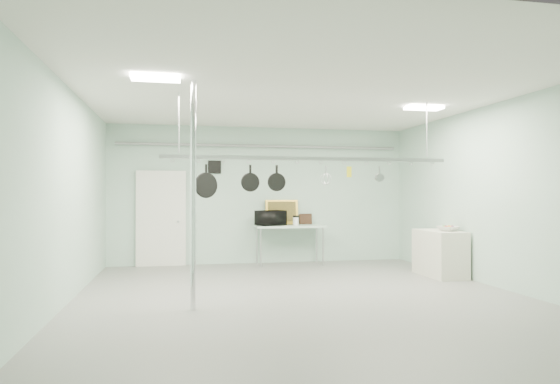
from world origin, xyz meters
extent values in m
plane|color=gray|center=(0.00, 0.00, 0.00)|extent=(8.00, 8.00, 0.00)
cube|color=silver|center=(0.00, 0.00, 3.19)|extent=(7.00, 8.00, 0.02)
cube|color=#AFD2C1|center=(0.00, 3.99, 1.60)|extent=(7.00, 0.02, 3.20)
cube|color=#AFD2C1|center=(3.49, 0.00, 1.60)|extent=(0.02, 8.00, 3.20)
cube|color=silver|center=(-2.30, 3.94, 1.05)|extent=(1.10, 0.10, 2.20)
cube|color=black|center=(-1.10, 3.97, 2.25)|extent=(0.30, 0.04, 0.30)
cylinder|color=gray|center=(0.00, 3.90, 2.75)|extent=(6.60, 0.07, 0.07)
cylinder|color=silver|center=(-1.70, -0.60, 1.60)|extent=(0.08, 0.08, 3.20)
cube|color=silver|center=(0.60, 3.60, 0.88)|extent=(1.60, 0.70, 0.05)
cylinder|color=#B7B7BC|center=(-0.12, 3.32, 0.43)|extent=(0.04, 0.04, 0.86)
cylinder|color=#B7B7BC|center=(-0.12, 3.88, 0.43)|extent=(0.04, 0.04, 0.86)
cylinder|color=#B7B7BC|center=(1.32, 3.32, 0.43)|extent=(0.04, 0.04, 0.86)
cylinder|color=#B7B7BC|center=(1.32, 3.88, 0.43)|extent=(0.04, 0.04, 0.86)
cube|color=beige|center=(3.15, 1.40, 0.45)|extent=(0.60, 1.20, 0.90)
cube|color=#B7B7BC|center=(0.20, 0.30, 2.20)|extent=(4.80, 0.06, 0.06)
cylinder|color=#B7B7BC|center=(-1.90, 0.30, 2.70)|extent=(0.02, 0.02, 0.94)
cylinder|color=#B7B7BC|center=(2.30, 0.30, 2.70)|extent=(0.02, 0.02, 0.94)
cube|color=white|center=(-2.20, -0.80, 3.16)|extent=(0.65, 0.30, 0.05)
cube|color=white|center=(2.40, 0.60, 3.16)|extent=(0.65, 0.30, 0.05)
imported|color=black|center=(0.15, 3.55, 1.08)|extent=(0.73, 0.63, 0.34)
cylinder|color=white|center=(0.73, 3.54, 1.00)|extent=(0.17, 0.17, 0.18)
cube|color=gold|center=(0.48, 3.90, 1.20)|extent=(0.78, 0.16, 0.58)
cube|color=black|center=(1.06, 3.90, 1.03)|extent=(0.30, 0.10, 0.25)
imported|color=silver|center=(3.22, 1.20, 0.95)|extent=(0.53, 0.53, 0.10)
camera|label=1|loc=(-1.88, -7.63, 1.60)|focal=32.00mm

